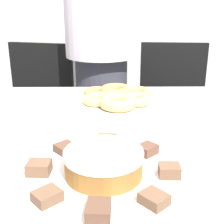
{
  "coord_description": "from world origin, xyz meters",
  "views": [
    {
      "loc": [
        0.04,
        -0.83,
        1.15
      ],
      "look_at": [
        0.05,
        0.02,
        0.84
      ],
      "focal_mm": 50.0,
      "sensor_mm": 36.0,
      "label": 1
    }
  ],
  "objects": [
    {
      "name": "lamington_6",
      "position": [
        -0.08,
        -0.33,
        0.8
      ],
      "size": [
        0.06,
        0.06,
        0.02
      ],
      "rotation": [
        0.0,
        0.0,
        10.16
      ],
      "color": "brown",
      "rests_on": "plate_cake"
    },
    {
      "name": "donut_5",
      "position": [
        0.15,
        0.33,
        0.8
      ],
      "size": [
        0.12,
        0.12,
        0.03
      ],
      "color": "tan",
      "rests_on": "plate_donuts"
    },
    {
      "name": "office_chair_left",
      "position": [
        -0.4,
        0.89,
        0.43
      ],
      "size": [
        0.53,
        0.53,
        0.91
      ],
      "rotation": [
        0.0,
        0.0,
        -0.25
      ],
      "color": "black",
      "rests_on": "ground_plane"
    },
    {
      "name": "lamington_4",
      "position": [
        -0.07,
        -0.13,
        0.8
      ],
      "size": [
        0.07,
        0.07,
        0.02
      ],
      "rotation": [
        0.0,
        0.0,
        8.59
      ],
      "color": "brown",
      "rests_on": "plate_cake"
    },
    {
      "name": "frosted_cake",
      "position": [
        0.03,
        -0.24,
        0.82
      ],
      "size": [
        0.17,
        0.17,
        0.06
      ],
      "color": "#9E662D",
      "rests_on": "plate_cake"
    },
    {
      "name": "donut_2",
      "position": [
        0.0,
        0.26,
        0.8
      ],
      "size": [
        0.11,
        0.11,
        0.03
      ],
      "color": "#E5AD66",
      "rests_on": "plate_donuts"
    },
    {
      "name": "donut_3",
      "position": [
        0.07,
        0.2,
        0.81
      ],
      "size": [
        0.13,
        0.13,
        0.04
      ],
      "color": "#E5AD66",
      "rests_on": "plate_donuts"
    },
    {
      "name": "donut_6",
      "position": [
        0.07,
        0.37,
        0.8
      ],
      "size": [
        0.13,
        0.13,
        0.03
      ],
      "color": "#C68447",
      "rests_on": "plate_donuts"
    },
    {
      "name": "table",
      "position": [
        0.0,
        0.0,
        0.7
      ],
      "size": [
        1.67,
        1.04,
        0.78
      ],
      "color": "silver",
      "rests_on": "ground_plane"
    },
    {
      "name": "lamington_7",
      "position": [
        0.02,
        -0.38,
        0.8
      ],
      "size": [
        0.05,
        0.05,
        0.03
      ],
      "rotation": [
        0.0,
        0.0,
        10.94
      ],
      "color": "brown",
      "rests_on": "plate_cake"
    },
    {
      "name": "lamington_0",
      "position": [
        0.12,
        -0.34,
        0.8
      ],
      "size": [
        0.06,
        0.06,
        0.02
      ],
      "rotation": [
        0.0,
        0.0,
        5.45
      ],
      "color": "brown",
      "rests_on": "plate_cake"
    },
    {
      "name": "lamington_5",
      "position": [
        -0.11,
        -0.23,
        0.8
      ],
      "size": [
        0.05,
        0.05,
        0.03
      ],
      "rotation": [
        0.0,
        0.0,
        9.37
      ],
      "color": "brown",
      "rests_on": "plate_cake"
    },
    {
      "name": "lamington_2",
      "position": [
        0.13,
        -0.14,
        0.8
      ],
      "size": [
        0.06,
        0.06,
        0.02
      ],
      "rotation": [
        0.0,
        0.0,
        7.02
      ],
      "color": "brown",
      "rests_on": "plate_cake"
    },
    {
      "name": "donut_0",
      "position": [
        0.07,
        0.28,
        0.8
      ],
      "size": [
        0.1,
        0.1,
        0.03
      ],
      "color": "tan",
      "rests_on": "plate_donuts"
    },
    {
      "name": "person_standing",
      "position": [
        -0.0,
        0.91,
        0.89
      ],
      "size": [
        0.39,
        0.39,
        1.69
      ],
      "color": "#383842",
      "rests_on": "ground_plane"
    },
    {
      "name": "lamington_3",
      "position": [
        0.04,
        -0.09,
        0.8
      ],
      "size": [
        0.05,
        0.06,
        0.02
      ],
      "rotation": [
        0.0,
        0.0,
        7.8
      ],
      "color": "brown",
      "rests_on": "plate_cake"
    },
    {
      "name": "donut_1",
      "position": [
        -0.01,
        0.34,
        0.8
      ],
      "size": [
        0.11,
        0.11,
        0.03
      ],
      "color": "#C68447",
      "rests_on": "plate_donuts"
    },
    {
      "name": "plate_cake",
      "position": [
        0.03,
        -0.24,
        0.78
      ],
      "size": [
        0.4,
        0.4,
        0.01
      ],
      "color": "white",
      "rests_on": "table"
    },
    {
      "name": "office_chair_right",
      "position": [
        0.42,
        0.89,
        0.43
      ],
      "size": [
        0.48,
        0.48,
        0.91
      ],
      "rotation": [
        0.0,
        0.0,
        -0.09
      ],
      "color": "black",
      "rests_on": "ground_plane"
    },
    {
      "name": "plate_donuts",
      "position": [
        0.07,
        0.28,
        0.78
      ],
      "size": [
        0.34,
        0.34,
        0.01
      ],
      "color": "white",
      "rests_on": "table"
    },
    {
      "name": "donut_4",
      "position": [
        0.14,
        0.24,
        0.8
      ],
      "size": [
        0.1,
        0.1,
        0.03
      ],
      "color": "#E5AD66",
      "rests_on": "plate_donuts"
    },
    {
      "name": "lamington_1",
      "position": [
        0.17,
        -0.24,
        0.8
      ],
      "size": [
        0.05,
        0.04,
        0.03
      ],
      "rotation": [
        0.0,
        0.0,
        6.23
      ],
      "color": "brown",
      "rests_on": "plate_cake"
    }
  ]
}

